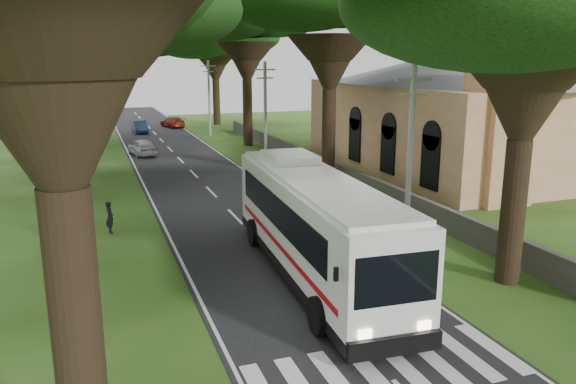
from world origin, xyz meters
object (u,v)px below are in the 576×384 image
(pole_mid, at_px, (265,114))
(pedestrian, at_px, (110,217))
(pole_far, at_px, (209,97))
(pole_near, at_px, (410,158))
(church, at_px, (443,104))
(distant_car_c, at_px, (173,122))
(distant_car_b, at_px, (140,127))
(coach_bus, at_px, (314,223))
(distant_car_a, at_px, (142,147))

(pole_mid, height_order, pedestrian, pole_mid)
(pole_mid, distance_m, pole_far, 20.00)
(pole_near, xyz_separation_m, pole_mid, (0.00, 20.00, 0.00))
(church, height_order, pedestrian, church)
(distant_car_c, bearing_deg, distant_car_b, 28.55)
(pole_far, distance_m, distant_car_b, 9.19)
(pole_far, height_order, distant_car_b, pole_far)
(pole_far, xyz_separation_m, distant_car_b, (-6.96, 4.89, -3.47))
(coach_bus, height_order, pedestrian, coach_bus)
(pole_near, bearing_deg, distant_car_a, 105.57)
(distant_car_b, bearing_deg, pole_near, -82.95)
(church, height_order, distant_car_a, church)
(pole_near, distance_m, distant_car_b, 45.56)
(pole_mid, height_order, pole_far, same)
(pole_near, bearing_deg, pedestrian, 148.10)
(pedestrian, bearing_deg, distant_car_b, -22.78)
(pole_far, relative_size, distant_car_a, 1.91)
(church, bearing_deg, distant_car_c, 114.48)
(distant_car_b, relative_size, pedestrian, 2.63)
(coach_bus, xyz_separation_m, distant_car_b, (-2.27, 45.93, -1.42))
(church, bearing_deg, distant_car_a, 145.88)
(church, bearing_deg, pedestrian, -161.37)
(coach_bus, bearing_deg, pedestrian, 133.68)
(pole_far, height_order, distant_car_a, pole_far)
(pole_far, height_order, coach_bus, pole_far)
(pole_mid, relative_size, distant_car_c, 1.82)
(coach_bus, bearing_deg, pole_mid, 80.70)
(pole_far, distance_m, pedestrian, 34.87)
(distant_car_c, relative_size, pedestrian, 2.82)
(pole_mid, bearing_deg, distant_car_b, 105.63)
(pole_near, distance_m, distant_car_c, 48.94)
(pole_mid, xyz_separation_m, pole_far, (0.00, 20.00, 0.00))
(church, distance_m, pedestrian, 25.89)
(pole_far, xyz_separation_m, pedestrian, (-11.86, -32.62, -3.40))
(pole_mid, xyz_separation_m, coach_bus, (-4.70, -21.04, -2.05))
(pole_far, bearing_deg, church, -63.18)
(distant_car_b, xyz_separation_m, distant_car_c, (4.22, 3.85, -0.04))
(pedestrian, bearing_deg, distant_car_c, -27.77)
(coach_bus, distance_m, distant_car_a, 30.76)
(pole_far, bearing_deg, distant_car_a, -128.03)
(coach_bus, bearing_deg, church, 47.47)
(coach_bus, relative_size, pedestrian, 8.67)
(coach_bus, bearing_deg, distant_car_b, 96.11)
(distant_car_c, bearing_deg, church, 100.64)
(church, bearing_deg, coach_bus, -135.81)
(distant_car_a, height_order, pedestrian, pedestrian)
(distant_car_a, bearing_deg, pole_far, -138.77)
(distant_car_c, distance_m, pedestrian, 42.35)
(church, height_order, distant_car_c, church)
(pole_near, bearing_deg, pole_far, 90.00)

